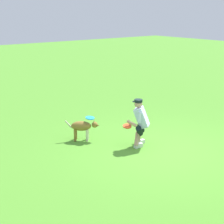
% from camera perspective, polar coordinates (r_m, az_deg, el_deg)
% --- Properties ---
extents(ground_plane, '(60.00, 60.00, 0.00)m').
position_cam_1_polar(ground_plane, '(8.82, 8.81, -6.66)').
color(ground_plane, '#4E932C').
extents(person, '(0.71, 0.56, 1.29)m').
position_cam_1_polar(person, '(8.85, 4.90, -1.60)').
color(person, silver).
rests_on(person, ground_plane).
extents(dog, '(0.80, 0.68, 0.59)m').
position_cam_1_polar(dog, '(9.31, -5.06, -2.57)').
color(dog, olive).
rests_on(dog, ground_plane).
extents(frisbee_flying, '(0.36, 0.35, 0.06)m').
position_cam_1_polar(frisbee_flying, '(9.24, -3.83, -1.02)').
color(frisbee_flying, '#2498E7').
extents(frisbee_held, '(0.32, 0.32, 0.08)m').
position_cam_1_polar(frisbee_held, '(8.71, 2.63, -2.46)').
color(frisbee_held, '#E24F22').
rests_on(frisbee_held, person).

